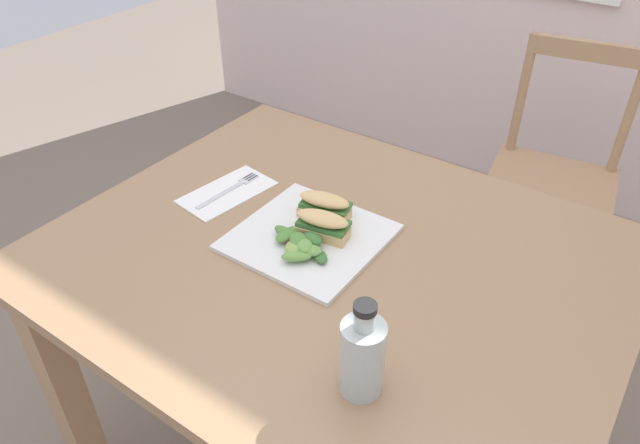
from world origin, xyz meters
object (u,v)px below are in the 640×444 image
dining_table (333,299)px  sandwich_half_front (323,224)px  sandwich_half_back (325,206)px  bottle_cold_brew (362,360)px  fork_on_napkin (233,188)px  plate_lunch (309,237)px  chair_wooden_far (552,178)px

dining_table → sandwich_half_front: sandwich_half_front is taller
sandwich_half_back → bottle_cold_brew: bearing=-48.3°
fork_on_napkin → sandwich_half_back: bearing=5.5°
sandwich_half_front → plate_lunch: bearing=-146.5°
dining_table → bottle_cold_brew: (0.22, -0.25, 0.19)m
sandwich_half_back → bottle_cold_brew: 0.45m
chair_wooden_far → fork_on_napkin: chair_wooden_far is taller
chair_wooden_far → dining_table: bearing=-100.1°
dining_table → sandwich_half_back: sandwich_half_back is taller
dining_table → fork_on_napkin: (-0.32, 0.06, 0.13)m
chair_wooden_far → bottle_cold_brew: bottle_cold_brew is taller
plate_lunch → bottle_cold_brew: bottle_cold_brew is taller
sandwich_half_front → bottle_cold_brew: bearing=-46.4°
plate_lunch → fork_on_napkin: plate_lunch is taller
chair_wooden_far → sandwich_half_front: bearing=-102.6°
chair_wooden_far → plate_lunch: 1.11m
dining_table → plate_lunch: 0.15m
chair_wooden_far → sandwich_half_front: (-0.23, -1.03, 0.33)m
fork_on_napkin → bottle_cold_brew: (0.54, -0.31, 0.06)m
chair_wooden_far → fork_on_napkin: bearing=-117.2°
plate_lunch → sandwich_half_back: size_ratio=2.43×
chair_wooden_far → sandwich_half_back: chair_wooden_far is taller
dining_table → fork_on_napkin: size_ratio=6.07×
sandwich_half_back → bottle_cold_brew: bottle_cold_brew is taller
fork_on_napkin → chair_wooden_far: bearing=62.8°
chair_wooden_far → fork_on_napkin: (-0.51, -0.99, 0.30)m
plate_lunch → sandwich_half_back: bearing=98.8°
dining_table → sandwich_half_front: bearing=151.9°
dining_table → bottle_cold_brew: bottle_cold_brew is taller
plate_lunch → fork_on_napkin: size_ratio=1.56×
chair_wooden_far → plate_lunch: (-0.25, -1.04, 0.30)m
sandwich_half_back → bottle_cold_brew: (0.30, -0.33, 0.02)m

